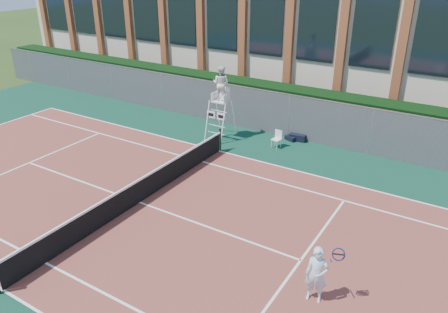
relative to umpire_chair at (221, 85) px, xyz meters
The scene contains 12 objects.
ground 7.59m from the umpire_chair, 83.07° to the right, with size 120.00×120.00×0.00m, color #233814.
apron 6.66m from the umpire_chair, 81.94° to the right, with size 36.00×20.00×0.01m, color #0C3725.
tennis_court 7.58m from the umpire_chair, 83.07° to the right, with size 23.77×10.97×0.02m, color brown.
tennis_net 7.41m from the umpire_chair, 83.07° to the right, with size 0.10×11.30×1.10m.
fence 2.50m from the umpire_chair, 63.94° to the left, with size 40.00×0.06×2.20m, color #595E60, non-canonical shape.
hedge 3.45m from the umpire_chair, 73.82° to the left, with size 40.00×1.40×2.20m, color black.
building 11.03m from the umpire_chair, 85.51° to the left, with size 45.00×10.60×8.22m.
umpire_chair is the anchor object (origin of this frame).
plastic_chair 3.67m from the umpire_chair, ahead, with size 0.44×0.44×0.83m.
sports_bag_near 4.53m from the umpire_chair, 24.16° to the left, with size 0.79×0.32×0.34m, color black.
sports_bag_far 4.28m from the umpire_chair, 24.05° to the left, with size 0.56×0.24×0.22m, color black.
tennis_player 11.86m from the umpire_chair, 45.65° to the right, with size 0.95×0.68×1.65m.
Camera 1 is at (10.01, -10.17, 8.33)m, focal length 35.00 mm.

